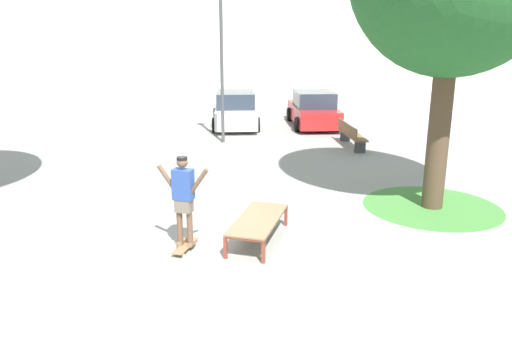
{
  "coord_description": "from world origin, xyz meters",
  "views": [
    {
      "loc": [
        0.33,
        -9.06,
        3.91
      ],
      "look_at": [
        0.61,
        1.41,
        1.0
      ],
      "focal_mm": 34.96,
      "sensor_mm": 36.0,
      "label": 1
    }
  ],
  "objects_px": {
    "skate_box": "(258,221)",
    "park_bench": "(351,134)",
    "light_post": "(221,35)",
    "skater": "(184,195)",
    "car_white": "(235,111)",
    "car_red": "(313,110)",
    "skateboard": "(186,246)"
  },
  "relations": [
    {
      "from": "skater",
      "to": "car_red",
      "type": "height_order",
      "value": "skater"
    },
    {
      "from": "car_red",
      "to": "skateboard",
      "type": "bearing_deg",
      "value": -108.01
    },
    {
      "from": "park_bench",
      "to": "skater",
      "type": "bearing_deg",
      "value": -119.67
    },
    {
      "from": "car_white",
      "to": "light_post",
      "type": "xyz_separation_m",
      "value": [
        -0.41,
        -3.16,
        3.13
      ]
    },
    {
      "from": "skate_box",
      "to": "park_bench",
      "type": "xyz_separation_m",
      "value": [
        3.54,
        8.21,
        0.03
      ]
    },
    {
      "from": "skateboard",
      "to": "light_post",
      "type": "relative_size",
      "value": 0.14
    },
    {
      "from": "skateboard",
      "to": "car_white",
      "type": "bearing_deg",
      "value": 86.54
    },
    {
      "from": "skate_box",
      "to": "park_bench",
      "type": "distance_m",
      "value": 8.94
    },
    {
      "from": "car_white",
      "to": "light_post",
      "type": "distance_m",
      "value": 4.47
    },
    {
      "from": "skateboard",
      "to": "light_post",
      "type": "xyz_separation_m",
      "value": [
        0.35,
        9.44,
        3.75
      ]
    },
    {
      "from": "park_bench",
      "to": "light_post",
      "type": "xyz_separation_m",
      "value": [
        -4.55,
        0.84,
        3.38
      ]
    },
    {
      "from": "skateboard",
      "to": "skate_box",
      "type": "bearing_deg",
      "value": 15.84
    },
    {
      "from": "skater",
      "to": "car_white",
      "type": "height_order",
      "value": "skater"
    },
    {
      "from": "park_bench",
      "to": "light_post",
      "type": "distance_m",
      "value": 5.73
    },
    {
      "from": "skate_box",
      "to": "park_bench",
      "type": "relative_size",
      "value": 0.84
    },
    {
      "from": "skate_box",
      "to": "light_post",
      "type": "distance_m",
      "value": 9.73
    },
    {
      "from": "skater",
      "to": "car_red",
      "type": "bearing_deg",
      "value": 71.99
    },
    {
      "from": "skateboard",
      "to": "light_post",
      "type": "height_order",
      "value": "light_post"
    },
    {
      "from": "skater",
      "to": "park_bench",
      "type": "xyz_separation_m",
      "value": [
        4.9,
        8.59,
        -0.62
      ]
    },
    {
      "from": "car_white",
      "to": "car_red",
      "type": "xyz_separation_m",
      "value": [
        3.36,
        0.08,
        0.0
      ]
    },
    {
      "from": "light_post",
      "to": "skater",
      "type": "bearing_deg",
      "value": -92.12
    },
    {
      "from": "car_white",
      "to": "skateboard",
      "type": "bearing_deg",
      "value": -93.46
    },
    {
      "from": "skater",
      "to": "car_white",
      "type": "distance_m",
      "value": 12.62
    },
    {
      "from": "skateboard",
      "to": "light_post",
      "type": "bearing_deg",
      "value": 87.87
    },
    {
      "from": "skateboard",
      "to": "car_white",
      "type": "xyz_separation_m",
      "value": [
        0.76,
        12.59,
        0.61
      ]
    },
    {
      "from": "skate_box",
      "to": "skater",
      "type": "bearing_deg",
      "value": -164.21
    },
    {
      "from": "park_bench",
      "to": "skateboard",
      "type": "bearing_deg",
      "value": -119.67
    },
    {
      "from": "park_bench",
      "to": "light_post",
      "type": "bearing_deg",
      "value": 169.51
    },
    {
      "from": "car_white",
      "to": "park_bench",
      "type": "relative_size",
      "value": 1.76
    },
    {
      "from": "skate_box",
      "to": "skateboard",
      "type": "bearing_deg",
      "value": -164.16
    },
    {
      "from": "skater",
      "to": "park_bench",
      "type": "height_order",
      "value": "skater"
    },
    {
      "from": "skate_box",
      "to": "car_red",
      "type": "bearing_deg",
      "value": 77.35
    }
  ]
}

